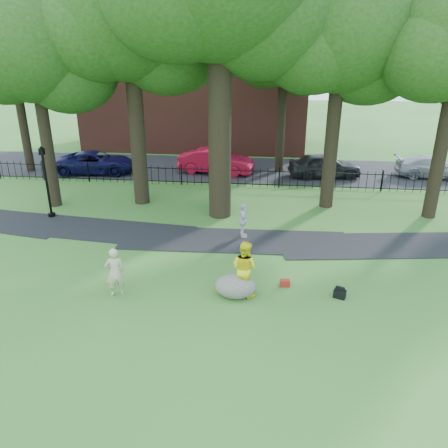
# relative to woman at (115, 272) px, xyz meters

# --- Properties ---
(ground) EXTENTS (120.00, 120.00, 0.00)m
(ground) POSITION_rel_woman_xyz_m (2.61, 1.04, -0.88)
(ground) COLOR #2D6222
(ground) RESTS_ON ground
(footpath) EXTENTS (36.07, 3.85, 0.03)m
(footpath) POSITION_rel_woman_xyz_m (3.61, 4.94, -0.88)
(footpath) COLOR black
(footpath) RESTS_ON ground
(street) EXTENTS (80.00, 7.00, 0.02)m
(street) POSITION_rel_woman_xyz_m (2.61, 17.04, -0.88)
(street) COLOR black
(street) RESTS_ON ground
(iron_fence) EXTENTS (44.00, 0.04, 1.20)m
(iron_fence) POSITION_rel_woman_xyz_m (2.61, 13.04, -0.28)
(iron_fence) COLOR black
(iron_fence) RESTS_ON ground
(brick_building) EXTENTS (18.00, 8.00, 12.00)m
(brick_building) POSITION_rel_woman_xyz_m (-1.39, 25.04, 5.12)
(brick_building) COLOR brown
(brick_building) RESTS_ON ground
(tree_row) EXTENTS (26.82, 7.96, 12.42)m
(tree_row) POSITION_rel_woman_xyz_m (3.13, 9.44, 7.27)
(tree_row) COLOR black
(tree_row) RESTS_ON ground
(woman) EXTENTS (0.76, 0.66, 1.76)m
(woman) POSITION_rel_woman_xyz_m (0.00, 0.00, 0.00)
(woman) COLOR #C6B588
(woman) RESTS_ON ground
(man) EXTENTS (1.20, 1.14, 1.96)m
(man) POSITION_rel_woman_xyz_m (4.36, 0.59, 0.10)
(man) COLOR yellow
(man) RESTS_ON ground
(pedestrian) EXTENTS (0.44, 0.95, 1.59)m
(pedestrian) POSITION_rel_woman_xyz_m (3.97, 5.38, -0.08)
(pedestrian) COLOR silver
(pedestrian) RESTS_ON ground
(boulder) EXTENTS (1.63, 1.39, 0.82)m
(boulder) POSITION_rel_woman_xyz_m (4.08, 0.42, -0.47)
(boulder) COLOR slate
(boulder) RESTS_ON ground
(lamppost) EXTENTS (0.36, 0.36, 3.61)m
(lamppost) POSITION_rel_woman_xyz_m (-5.79, 6.84, 0.89)
(lamppost) COLOR black
(lamppost) RESTS_ON ground
(backpack) EXTENTS (0.46, 0.38, 0.30)m
(backpack) POSITION_rel_woman_xyz_m (7.63, 0.65, -0.73)
(backpack) COLOR black
(backpack) RESTS_ON ground
(red_bag) EXTENTS (0.37, 0.24, 0.25)m
(red_bag) POSITION_rel_woman_xyz_m (5.78, 1.22, -0.76)
(red_bag) COLOR maroon
(red_bag) RESTS_ON ground
(red_sedan) EXTENTS (5.19, 2.39, 1.65)m
(red_sedan) POSITION_rel_woman_xyz_m (1.39, 15.97, -0.05)
(red_sedan) COLOR #B70E2C
(red_sedan) RESTS_ON ground
(navy_van) EXTENTS (5.47, 2.98, 1.45)m
(navy_van) POSITION_rel_woman_xyz_m (-6.68, 15.07, -0.15)
(navy_van) COLOR #0C0D3D
(navy_van) RESTS_ON ground
(grey_car) EXTENTS (4.85, 2.50, 1.58)m
(grey_car) POSITION_rel_woman_xyz_m (8.56, 15.77, -0.09)
(grey_car) COLOR black
(grey_car) RESTS_ON ground
(silver_car) EXTENTS (4.81, 2.09, 1.38)m
(silver_car) POSITION_rel_woman_xyz_m (15.60, 16.54, -0.19)
(silver_car) COLOR #9EA0A7
(silver_car) RESTS_ON ground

